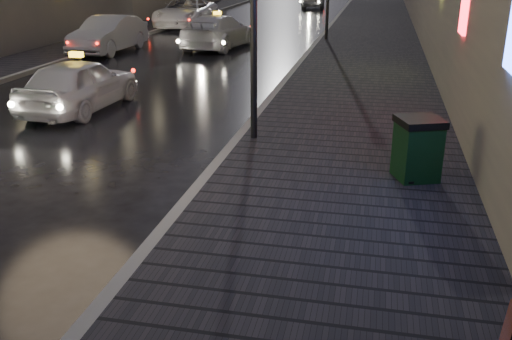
{
  "coord_description": "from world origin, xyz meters",
  "views": [
    {
      "loc": [
        4.36,
        -5.45,
        3.79
      ],
      "look_at": [
        2.71,
        2.22,
        0.85
      ],
      "focal_mm": 40.0,
      "sensor_mm": 36.0,
      "label": 1
    }
  ],
  "objects": [
    {
      "name": "curb_far",
      "position": [
        -7.4,
        21.0,
        0.07
      ],
      "size": [
        0.2,
        58.0,
        0.15
      ],
      "primitive_type": "cube",
      "color": "slate",
      "rests_on": "ground"
    },
    {
      "name": "taxi_far",
      "position": [
        -6.63,
        26.61,
        0.8
      ],
      "size": [
        2.83,
        5.82,
        1.59
      ],
      "primitive_type": "imported",
      "rotation": [
        0.0,
        0.0,
        0.03
      ],
      "color": "white",
      "rests_on": "ground"
    },
    {
      "name": "trash_bin",
      "position": [
        5.12,
        4.25,
        0.7
      ],
      "size": [
        0.92,
        0.92,
        1.09
      ],
      "rotation": [
        0.0,
        0.0,
        0.37
      ],
      "color": "black",
      "rests_on": "sidewalk"
    },
    {
      "name": "curb",
      "position": [
        1.5,
        21.0,
        0.07
      ],
      "size": [
        0.2,
        58.0,
        0.15
      ],
      "primitive_type": "cube",
      "color": "slate",
      "rests_on": "ground"
    },
    {
      "name": "sidewalk_far",
      "position": [
        -8.7,
        21.0,
        0.07
      ],
      "size": [
        2.4,
        58.0,
        0.15
      ],
      "primitive_type": "cube",
      "color": "black",
      "rests_on": "ground"
    },
    {
      "name": "car_left_mid",
      "position": [
        -6.8,
        17.05,
        0.74
      ],
      "size": [
        1.74,
        4.57,
        1.49
      ],
      "primitive_type": "imported",
      "rotation": [
        0.0,
        0.0,
        -0.04
      ],
      "color": "#9C9CA4",
      "rests_on": "ground"
    },
    {
      "name": "taxi_mid",
      "position": [
        -2.63,
        19.08,
        0.72
      ],
      "size": [
        2.56,
        5.16,
        1.44
      ],
      "primitive_type": "imported",
      "rotation": [
        0.0,
        0.0,
        3.03
      ],
      "color": "silver",
      "rests_on": "ground"
    },
    {
      "name": "sidewalk",
      "position": [
        3.9,
        21.0,
        0.07
      ],
      "size": [
        4.6,
        58.0,
        0.15
      ],
      "primitive_type": "cube",
      "color": "black",
      "rests_on": "ground"
    },
    {
      "name": "taxi_near",
      "position": [
        -3.2,
        7.88,
        0.69
      ],
      "size": [
        1.81,
        4.13,
        1.39
      ],
      "primitive_type": "imported",
      "rotation": [
        0.0,
        0.0,
        3.1
      ],
      "color": "silver",
      "rests_on": "ground"
    },
    {
      "name": "ground",
      "position": [
        0.0,
        0.0,
        0.0
      ],
      "size": [
        120.0,
        120.0,
        0.0
      ],
      "primitive_type": "plane",
      "color": "black",
      "rests_on": "ground"
    }
  ]
}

